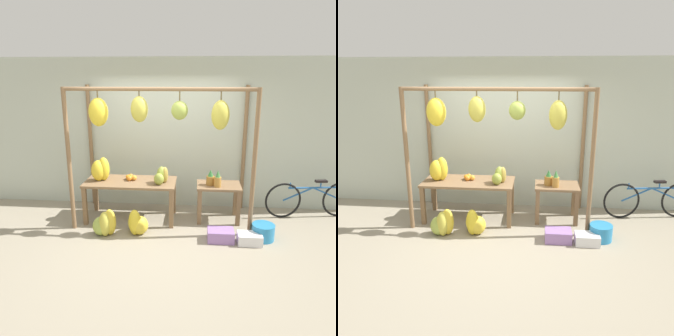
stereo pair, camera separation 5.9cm
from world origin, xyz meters
TOP-DOWN VIEW (x-y plane):
  - ground_plane at (0.00, 0.00)m, footprint 20.00×20.00m
  - shop_wall_back at (0.00, 1.50)m, footprint 8.00×0.08m
  - stall_awning at (-0.05, 0.45)m, footprint 2.97×1.29m
  - display_table_main at (-0.56, 0.75)m, footprint 1.57×0.72m
  - display_table_side at (0.97, 0.85)m, footprint 0.75×0.53m
  - banana_pile_on_table at (-1.08, 0.74)m, footprint 0.36×0.30m
  - orange_pile at (-0.58, 0.81)m, footprint 0.21×0.22m
  - pineapple_cluster at (0.87, 0.78)m, footprint 0.25×0.22m
  - banana_pile_ground_left at (-0.86, 0.09)m, footprint 0.41×0.33m
  - banana_pile_ground_right at (-0.36, 0.17)m, footprint 0.40×0.37m
  - fruit_crate_white at (0.97, 0.06)m, footprint 0.40×0.29m
  - blue_bucket at (1.64, 0.16)m, footprint 0.35×0.35m
  - parked_bicycle at (2.65, 1.09)m, footprint 1.69×0.27m
  - papaya_pile at (-0.01, 0.68)m, footprint 0.27×0.33m
  - fruit_crate_purple at (1.41, -0.00)m, footprint 0.36×0.26m

SIDE VIEW (x-z plane):
  - ground_plane at x=0.00m, z-range 0.00..0.00m
  - fruit_crate_purple at x=1.41m, z-range 0.00..0.16m
  - fruit_crate_white at x=0.97m, z-range 0.00..0.18m
  - blue_bucket at x=1.64m, z-range 0.00..0.25m
  - banana_pile_ground_right at x=-0.36m, z-range -0.04..0.39m
  - banana_pile_ground_left at x=-0.86m, z-range -0.04..0.40m
  - parked_bicycle at x=2.65m, z-range -0.01..0.69m
  - display_table_side at x=0.97m, z-range 0.17..0.82m
  - display_table_main at x=-0.56m, z-range 0.25..0.96m
  - orange_pile at x=-0.58m, z-range 0.70..0.79m
  - pineapple_cluster at x=0.87m, z-range 0.62..0.92m
  - papaya_pile at x=-0.01m, z-range 0.69..0.98m
  - banana_pile_on_table at x=-1.08m, z-range 0.69..1.10m
  - shop_wall_back at x=0.00m, z-range 0.00..2.80m
  - stall_awning at x=-0.05m, z-range 0.59..2.90m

